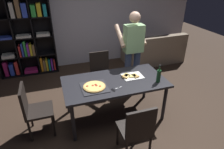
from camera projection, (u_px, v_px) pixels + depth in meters
ground_plane at (114, 115)px, 3.68m from camera, size 12.00×12.00×0.00m
back_wall at (83, 14)px, 5.20m from camera, size 6.40×0.10×2.80m
dining_table at (115, 85)px, 3.36m from camera, size 1.76×0.90×0.75m
chair_near_camera at (137, 129)px, 2.65m from camera, size 0.42×0.42×0.90m
chair_far_side at (101, 70)px, 4.22m from camera, size 0.42×0.42×0.90m
chair_left_end at (33, 108)px, 3.06m from camera, size 0.42×0.42×0.90m
couch at (154, 52)px, 5.72m from camera, size 1.72×0.90×0.85m
bookshelf at (25, 39)px, 4.81m from camera, size 1.40×0.35×1.95m
person_serving_pizza at (133, 49)px, 3.98m from camera, size 0.55×0.54×1.75m
pepperoni_pizza_on_tray at (94, 87)px, 3.13m from camera, size 0.42×0.42×0.04m
pizza_slices_on_towel at (131, 76)px, 3.46m from camera, size 0.38×0.28×0.03m
wine_bottle at (159, 76)px, 3.24m from camera, size 0.07×0.07×0.32m
kitchen_scissors at (115, 89)px, 3.09m from camera, size 0.20×0.11×0.01m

